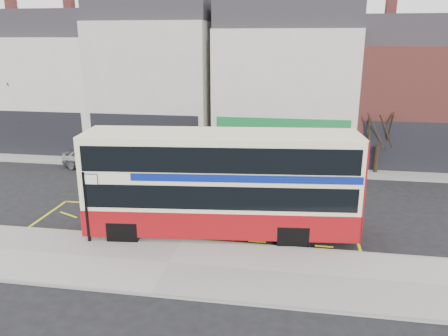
% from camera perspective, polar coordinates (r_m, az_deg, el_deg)
% --- Properties ---
extents(ground, '(120.00, 120.00, 0.00)m').
position_cam_1_polar(ground, '(18.26, -5.16, -9.17)').
color(ground, black).
rests_on(ground, ground).
extents(pavement, '(40.00, 4.00, 0.15)m').
position_cam_1_polar(pavement, '(16.25, -7.22, -12.36)').
color(pavement, '#9C9994').
rests_on(pavement, ground).
extents(kerb, '(40.00, 0.15, 0.15)m').
position_cam_1_polar(kerb, '(17.90, -5.47, -9.46)').
color(kerb, gray).
rests_on(kerb, ground).
extents(far_pavement, '(50.00, 3.00, 0.15)m').
position_cam_1_polar(far_pavement, '(28.34, 0.32, 0.46)').
color(far_pavement, '#9C9994').
rests_on(far_pavement, ground).
extents(road_markings, '(14.00, 3.40, 0.01)m').
position_cam_1_polar(road_markings, '(19.66, -4.01, -7.18)').
color(road_markings, '#D7D10B').
rests_on(road_markings, ground).
extents(terrace_far_left, '(8.00, 8.01, 10.80)m').
position_cam_1_polar(terrace_far_left, '(35.77, -20.86, 10.49)').
color(terrace_far_left, beige).
rests_on(terrace_far_left, ground).
extents(terrace_left, '(8.00, 8.01, 11.80)m').
position_cam_1_polar(terrace_left, '(32.51, -8.36, 11.76)').
color(terrace_left, beige).
rests_on(terrace_left, ground).
extents(terrace_green_shop, '(9.00, 8.01, 11.30)m').
position_cam_1_polar(terrace_green_shop, '(31.04, 8.03, 11.10)').
color(terrace_green_shop, beige).
rests_on(terrace_green_shop, ground).
extents(terrace_right, '(9.00, 8.01, 10.30)m').
position_cam_1_polar(terrace_right, '(32.15, 24.44, 9.10)').
color(terrace_right, brown).
rests_on(terrace_right, ground).
extents(double_decker_bus, '(11.13, 3.63, 4.36)m').
position_cam_1_polar(double_decker_bus, '(17.70, -0.27, -1.92)').
color(double_decker_bus, '#F4E6BA').
rests_on(double_decker_bus, ground).
extents(bus_stop_post, '(0.72, 0.13, 2.88)m').
position_cam_1_polar(bus_stop_post, '(17.77, -17.41, -4.02)').
color(bus_stop_post, black).
rests_on(bus_stop_post, pavement).
extents(car_silver, '(4.25, 2.71, 1.35)m').
position_cam_1_polar(car_silver, '(28.65, -16.90, 1.16)').
color(car_silver, '#A1A2A6').
rests_on(car_silver, ground).
extents(car_grey, '(3.96, 2.07, 1.24)m').
position_cam_1_polar(car_grey, '(26.09, 3.43, 0.27)').
color(car_grey, '#42454A').
rests_on(car_grey, ground).
extents(car_white, '(4.78, 2.80, 1.30)m').
position_cam_1_polar(car_white, '(25.66, 11.75, -0.27)').
color(car_white, white).
rests_on(car_white, ground).
extents(street_tree_left, '(3.01, 3.01, 6.51)m').
position_cam_1_polar(street_tree_left, '(33.93, -24.96, 9.12)').
color(street_tree_left, black).
rests_on(street_tree_left, ground).
extents(street_tree_right, '(2.24, 2.24, 4.84)m').
position_cam_1_polar(street_tree_right, '(27.36, 19.74, 5.84)').
color(street_tree_right, black).
rests_on(street_tree_right, ground).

